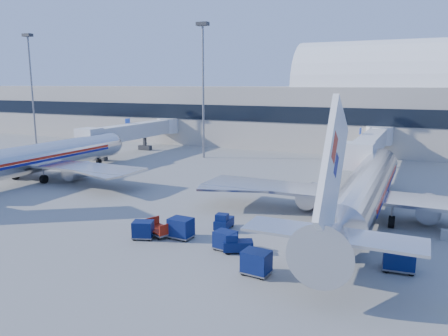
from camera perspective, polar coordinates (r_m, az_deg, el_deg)
The scene contains 17 objects.
ground at distance 41.29m, azimuth 2.80°, elevation -6.85°, with size 260.00×260.00×0.00m, color gray.
terminal at distance 96.80m, azimuth 7.91°, elevation 7.82°, with size 170.00×28.15×21.00m.
airliner_main at distance 42.36m, azimuth 17.85°, elevation -2.81°, with size 32.00×37.26×12.07m.
airliner_mid at distance 62.88m, azimuth -23.56°, elevation 1.16°, with size 32.00×37.26×12.07m.
jetbridge_near at distance 68.20m, azimuth 18.72°, elevation 3.05°, with size 4.40×27.50×6.25m.
jetbridge_mid at distance 83.74m, azimuth -11.22°, elevation 4.78°, with size 4.40×27.50×6.25m.
mast_far_west at distance 100.02m, azimuth -23.94°, elevation 11.27°, with size 2.00×1.20×22.60m.
mast_west at distance 75.01m, azimuth -2.76°, elevation 12.59°, with size 2.00×1.20×22.60m.
tug_lead at distance 33.62m, azimuth 1.66°, elevation -9.86°, with size 2.53×2.04×1.48m.
tug_right at distance 33.86m, azimuth 14.35°, elevation -10.02°, with size 2.54×1.70×1.51m.
tug_left at distance 38.64m, azimuth -0.06°, elevation -7.03°, with size 1.34×2.40×1.51m.
cart_train_a at distance 33.99m, azimuth 0.17°, elevation -9.39°, with size 1.88×1.54×1.50m.
cart_train_b at distance 36.53m, azimuth -5.65°, elevation -7.77°, with size 2.05×1.61×1.73m.
cart_train_c at distance 36.93m, azimuth -10.52°, elevation -7.90°, with size 2.05×1.81×1.50m.
cart_solo_near at distance 29.90m, azimuth 4.25°, elevation -12.16°, with size 2.02×1.62×1.67m.
cart_solo_far at distance 32.62m, azimuth 21.90°, elevation -10.72°, with size 2.29×1.84×1.89m.
cart_open_red at distance 37.44m, azimuth -8.38°, elevation -8.09°, with size 2.94×2.51×0.66m.
Camera 1 is at (14.71, -36.47, 12.60)m, focal length 35.00 mm.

